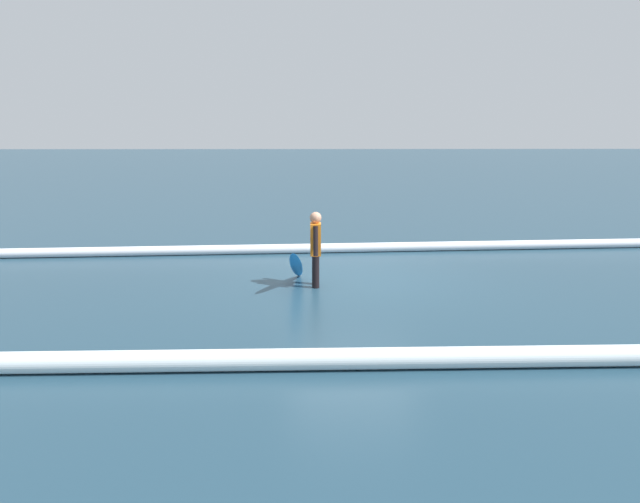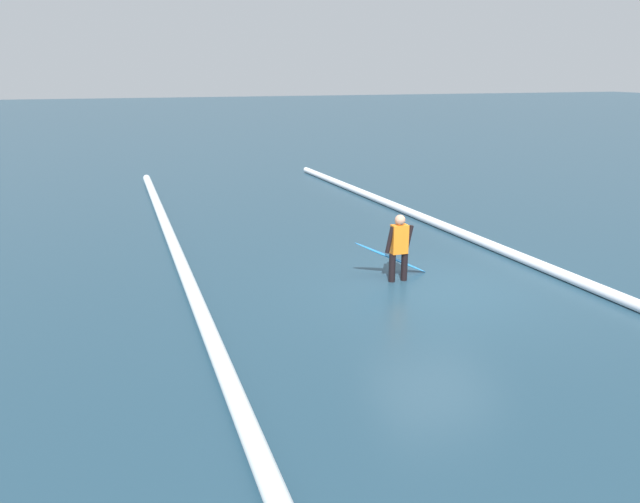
# 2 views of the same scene
# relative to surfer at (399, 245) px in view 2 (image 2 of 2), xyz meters

# --- Properties ---
(ground_plane) EXTENTS (190.35, 190.35, 0.00)m
(ground_plane) POSITION_rel_surfer_xyz_m (-0.77, -0.52, -0.79)
(ground_plane) COLOR #1F3D4E
(surfer) EXTENTS (0.22, 0.63, 1.43)m
(surfer) POSITION_rel_surfer_xyz_m (0.00, 0.00, 0.00)
(surfer) COLOR black
(surfer) RESTS_ON ground_plane
(surfboard) EXTENTS (0.30, 1.70, 0.84)m
(surfboard) POSITION_rel_surfer_xyz_m (0.37, -0.00, -0.39)
(surfboard) COLOR #268CE5
(surfboard) RESTS_ON ground_plane
(wave_crest_foreground) EXTENTS (24.66, 1.92, 0.23)m
(wave_crest_foreground) POSITION_rel_surfer_xyz_m (1.74, -3.15, -0.68)
(wave_crest_foreground) COLOR white
(wave_crest_foreground) RESTS_ON ground_plane
(wave_crest_midground) EXTENTS (24.44, 0.60, 0.27)m
(wave_crest_midground) POSITION_rel_surfer_xyz_m (1.70, 4.24, -0.66)
(wave_crest_midground) COLOR silver
(wave_crest_midground) RESTS_ON ground_plane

